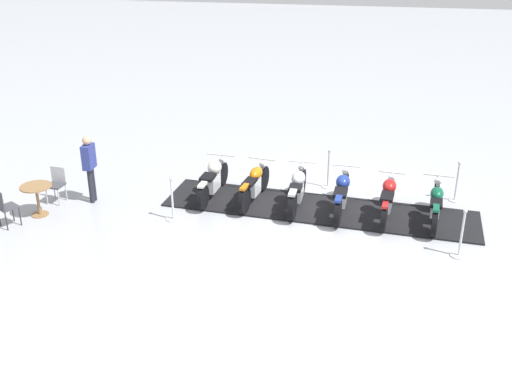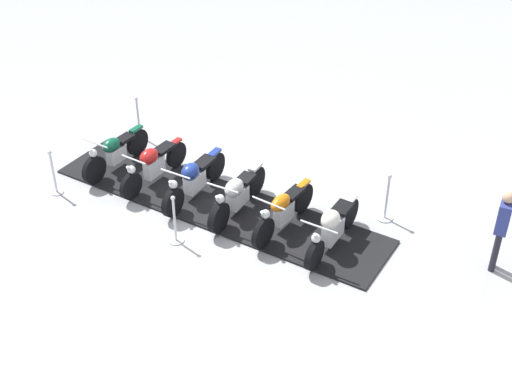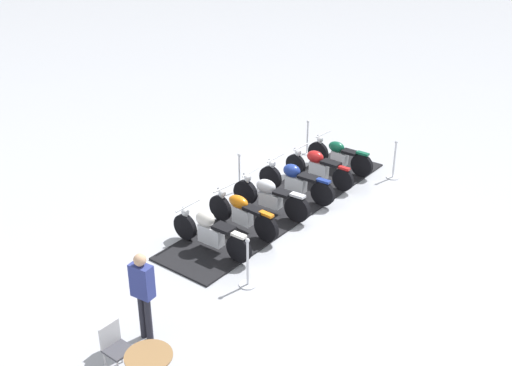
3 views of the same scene
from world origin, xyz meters
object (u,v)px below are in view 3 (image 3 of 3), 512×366
cafe_table (149,365)px  motorcycle_navy (295,180)px  stanchion_right_front (307,142)px  cafe_chair_across_table (115,345)px  bystander_person (143,289)px  stanchion_left_rear (248,271)px  motorcycle_chrome (270,196)px  motorcycle_cream (210,231)px  stanchion_left_front (394,167)px  motorcycle_copper (242,212)px  stanchion_right_mid (239,179)px  motorcycle_maroon (318,166)px  motorcycle_forest (339,155)px

cafe_table → motorcycle_navy: bearing=102.4°
stanchion_right_front → cafe_chair_across_table: (1.98, -9.94, 0.13)m
bystander_person → stanchion_left_rear: bearing=-16.2°
motorcycle_chrome → bystander_person: bystander_person is taller
motorcycle_cream → stanchion_left_front: size_ratio=1.97×
motorcycle_navy → stanchion_left_front: size_ratio=2.04×
motorcycle_copper → cafe_table: motorcycle_copper is taller
cafe_table → stanchion_right_front: bearing=105.6°
stanchion_right_front → stanchion_left_rear: stanchion_left_rear is taller
stanchion_right_mid → cafe_table: bearing=-65.8°
motorcycle_chrome → stanchion_right_front: size_ratio=2.03×
motorcycle_cream → stanchion_right_mid: 3.09m
motorcycle_maroon → stanchion_right_mid: size_ratio=1.98×
motorcycle_copper → motorcycle_cream: (-0.09, -1.10, 0.00)m
cafe_table → bystander_person: (-0.98, 0.95, 0.47)m
stanchion_right_mid → cafe_chair_across_table: stanchion_right_mid is taller
stanchion_left_front → stanchion_left_rear: size_ratio=1.01×
stanchion_left_rear → motorcycle_chrome: bearing=114.3°
motorcycle_chrome → cafe_chair_across_table: size_ratio=2.44×
motorcycle_navy → stanchion_left_rear: size_ratio=2.06×
cafe_table → cafe_chair_across_table: (-0.82, 0.07, -0.05)m
motorcycle_chrome → motorcycle_forest: bearing=-92.8°
motorcycle_chrome → stanchion_right_front: stanchion_right_front is taller
motorcycle_forest → motorcycle_copper: 4.41m
stanchion_right_mid → cafe_table: 7.40m
motorcycle_forest → stanchion_right_front: 1.50m
motorcycle_chrome → stanchion_right_mid: 1.52m
stanchion_left_rear → stanchion_left_front: bearing=85.9°
motorcycle_forest → bystander_person: 8.48m
stanchion_left_front → stanchion_left_rear: stanchion_left_front is taller
motorcycle_navy → stanchion_right_front: size_ratio=2.09×
motorcycle_chrome → cafe_chair_across_table: motorcycle_chrome is taller
motorcycle_navy → motorcycle_copper: bearing=88.5°
stanchion_left_front → stanchion_right_mid: bearing=-135.4°
cafe_table → motorcycle_maroon: bearing=100.4°
motorcycle_copper → stanchion_left_front: (1.82, 4.81, -0.18)m
stanchion_left_front → stanchion_left_rear: bearing=-94.1°
stanchion_left_front → bystander_person: bystander_person is taller
motorcycle_copper → stanchion_left_rear: 2.20m
motorcycle_cream → cafe_table: size_ratio=2.84×
stanchion_left_rear → cafe_chair_across_table: bearing=-97.5°
motorcycle_copper → cafe_chair_across_table: motorcycle_copper is taller
motorcycle_chrome → stanchion_left_rear: 3.10m
motorcycle_navy → stanchion_right_mid: (-1.45, -0.45, -0.15)m
motorcycle_navy → stanchion_right_front: 3.07m
motorcycle_chrome → stanchion_left_front: stanchion_left_front is taller
motorcycle_copper → cafe_chair_across_table: (0.93, -4.93, 0.01)m
motorcycle_navy → motorcycle_copper: size_ratio=1.08×
stanchion_right_front → cafe_table: 10.40m
motorcycle_copper → stanchion_left_front: size_ratio=1.89×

